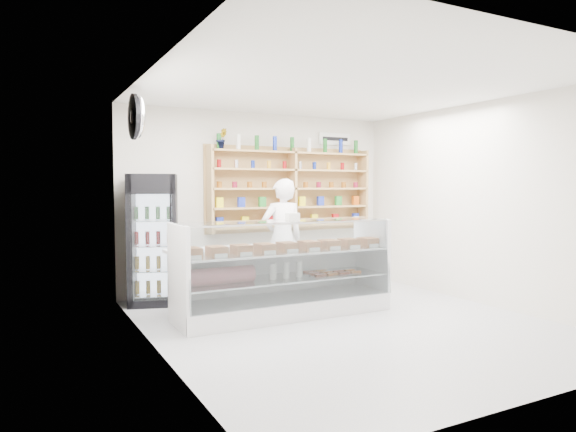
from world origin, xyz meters
TOP-DOWN VIEW (x-y plane):
  - room at (0.00, 0.00)m, footprint 5.00×5.00m
  - display_counter at (-0.48, 0.73)m, footprint 2.77×0.83m
  - shop_worker at (-0.02, 1.69)m, footprint 0.66×0.45m
  - drinks_cooler at (-1.80, 2.14)m, footprint 0.81×0.80m
  - wall_shelving at (0.50, 2.34)m, footprint 2.84×0.28m
  - potted_plant at (-0.71, 2.34)m, footprint 0.18×0.14m
  - security_mirror at (-2.17, 1.20)m, footprint 0.15×0.50m
  - wall_sign at (1.40, 2.47)m, footprint 0.62×0.03m

SIDE VIEW (x-z plane):
  - display_counter at x=-0.48m, z-range -0.27..0.94m
  - shop_worker at x=-0.02m, z-range 0.00..1.75m
  - drinks_cooler at x=-1.80m, z-range 0.00..1.81m
  - room at x=0.00m, z-range -1.10..3.90m
  - wall_shelving at x=0.50m, z-range 0.93..2.26m
  - potted_plant at x=-0.71m, z-range 2.20..2.51m
  - security_mirror at x=-2.17m, z-range 2.20..2.70m
  - wall_sign at x=1.40m, z-range 2.35..2.55m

